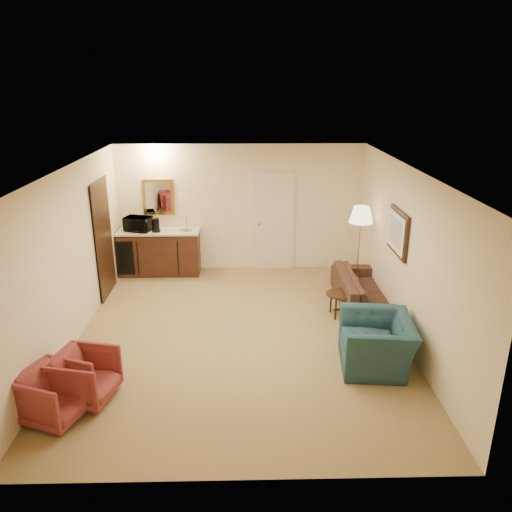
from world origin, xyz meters
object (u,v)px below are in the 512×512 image
at_px(rose_chair_far, 85,374).
at_px(waste_bin, 192,267).
at_px(rose_chair_near, 54,392).
at_px(microwave, 138,222).
at_px(wetbar_cabinet, 160,252).
at_px(coffee_maker, 156,225).
at_px(floor_lamp, 359,249).
at_px(teal_armchair, 377,335).
at_px(sofa, 364,286).
at_px(coffee_table, 347,304).

xyz_separation_m(rose_chair_far, waste_bin, (0.90, 4.25, -0.21)).
height_order(rose_chair_near, microwave, microwave).
height_order(wetbar_cabinet, coffee_maker, coffee_maker).
relative_size(floor_lamp, coffee_maker, 5.99).
bearing_deg(waste_bin, wetbar_cabinet, 173.85).
distance_m(waste_bin, coffee_maker, 1.14).
xyz_separation_m(teal_armchair, rose_chair_near, (-4.05, -1.06, -0.12)).
relative_size(waste_bin, microwave, 0.57).
distance_m(microwave, coffee_maker, 0.38).
relative_size(rose_chair_far, microwave, 1.37).
xyz_separation_m(rose_chair_near, rose_chair_far, (0.25, 0.36, 0.00)).
bearing_deg(sofa, coffee_maker, 67.18).
bearing_deg(rose_chair_far, microwave, 14.56).
height_order(sofa, coffee_maker, coffee_maker).
bearing_deg(waste_bin, teal_armchair, -50.75).
bearing_deg(rose_chair_near, teal_armchair, -55.03).
height_order(sofa, waste_bin, sofa).
height_order(wetbar_cabinet, microwave, microwave).
distance_m(sofa, waste_bin, 3.56).
xyz_separation_m(sofa, floor_lamp, (0.05, 0.75, 0.42)).
height_order(wetbar_cabinet, rose_chair_near, wetbar_cabinet).
bearing_deg(floor_lamp, coffee_table, -110.40).
relative_size(microwave, coffee_maker, 1.88).
distance_m(wetbar_cabinet, microwave, 0.75).
relative_size(sofa, microwave, 3.99).
bearing_deg(coffee_table, teal_armchair, -86.38).
bearing_deg(sofa, rose_chair_near, 124.79).
relative_size(coffee_table, microwave, 1.39).
bearing_deg(rose_chair_near, microwave, 18.99).
height_order(coffee_table, coffee_maker, coffee_maker).
height_order(teal_armchair, microwave, microwave).
relative_size(coffee_table, floor_lamp, 0.44).
height_order(coffee_table, floor_lamp, floor_lamp).
xyz_separation_m(wetbar_cabinet, teal_armchair, (3.55, -3.62, 0.01)).
xyz_separation_m(rose_chair_far, coffee_table, (3.70, 2.28, -0.15)).
bearing_deg(wetbar_cabinet, coffee_table, -30.57).
bearing_deg(sofa, coffee_table, 133.39).
height_order(rose_chair_far, coffee_maker, coffee_maker).
relative_size(teal_armchair, rose_chair_near, 1.55).
xyz_separation_m(rose_chair_near, microwave, (0.10, 4.68, 0.74)).
relative_size(sofa, coffee_maker, 7.47).
distance_m(teal_armchair, floor_lamp, 2.70).
bearing_deg(wetbar_cabinet, coffee_maker, -107.61).
relative_size(coffee_table, waste_bin, 2.46).
distance_m(wetbar_cabinet, teal_armchair, 5.07).
xyz_separation_m(sofa, coffee_maker, (-3.83, 1.62, 0.66)).
height_order(rose_chair_far, microwave, microwave).
bearing_deg(wetbar_cabinet, floor_lamp, -14.04).
bearing_deg(wetbar_cabinet, teal_armchair, -45.56).
distance_m(teal_armchair, coffee_table, 1.61).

